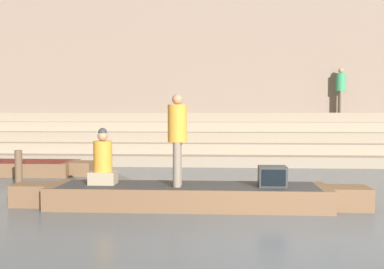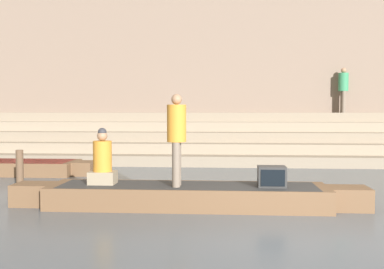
% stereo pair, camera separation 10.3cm
% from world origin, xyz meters
% --- Properties ---
extents(ground_plane, '(120.00, 120.00, 0.00)m').
position_xyz_m(ground_plane, '(0.00, 0.00, 0.00)').
color(ground_plane, '#4C5660').
extents(ghat_steps, '(36.00, 3.66, 1.75)m').
position_xyz_m(ghat_steps, '(0.00, 10.03, 0.64)').
color(ghat_steps, gray).
rests_on(ghat_steps, ground).
extents(back_wall, '(34.20, 1.28, 6.62)m').
position_xyz_m(back_wall, '(0.00, 11.96, 3.28)').
color(back_wall, '#7F6B5B').
rests_on(back_wall, ground).
extents(rowboat_main, '(6.74, 1.29, 0.42)m').
position_xyz_m(rowboat_main, '(-1.87, 1.78, 0.22)').
color(rowboat_main, brown).
rests_on(rowboat_main, ground).
extents(person_standing, '(0.36, 0.36, 1.72)m').
position_xyz_m(person_standing, '(-2.06, 1.66, 1.41)').
color(person_standing, '#756656').
rests_on(person_standing, rowboat_main).
extents(person_rowing, '(0.50, 0.39, 1.08)m').
position_xyz_m(person_rowing, '(-3.52, 1.81, 0.85)').
color(person_rowing, gray).
rests_on(person_rowing, rowboat_main).
extents(tv_set, '(0.51, 0.40, 0.38)m').
position_xyz_m(tv_set, '(-0.29, 1.72, 0.61)').
color(tv_set, '#2D2D2D').
rests_on(tv_set, rowboat_main).
extents(moored_boat_shore, '(5.07, 1.32, 0.38)m').
position_xyz_m(moored_boat_shore, '(-7.42, 5.84, 0.21)').
color(moored_boat_shore, brown).
rests_on(moored_boat_shore, ground).
extents(mooring_post, '(0.17, 0.17, 0.90)m').
position_xyz_m(mooring_post, '(-6.02, 3.63, 0.45)').
color(mooring_post, brown).
rests_on(mooring_post, ground).
extents(person_on_steps, '(0.37, 0.37, 1.72)m').
position_xyz_m(person_on_steps, '(3.38, 11.00, 2.74)').
color(person_on_steps, '#756656').
rests_on(person_on_steps, ghat_steps).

